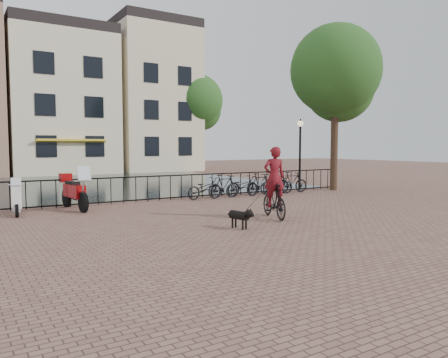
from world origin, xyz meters
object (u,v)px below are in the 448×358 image
scooter (16,195)px  lamp_post (300,143)px  dog (239,218)px  cyclist (274,187)px  motorcycle (74,187)px

scooter → lamp_post: bearing=8.2°
dog → cyclist: bearing=12.0°
dog → motorcycle: 6.66m
dog → motorcycle: size_ratio=0.39×
lamp_post → scooter: bearing=-177.1°
lamp_post → motorcycle: bearing=-177.8°
cyclist → motorcycle: cyclist is taller
cyclist → lamp_post: bearing=-120.8°
cyclist → motorcycle: bearing=-30.6°
motorcycle → scooter: bearing=-178.7°
cyclist → motorcycle: size_ratio=1.13×
lamp_post → scooter: 12.76m
lamp_post → scooter: lamp_post is taller
dog → scooter: size_ratio=0.63×
dog → lamp_post: bearing=26.7°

